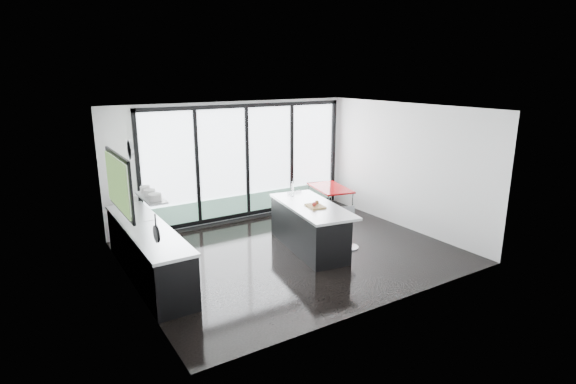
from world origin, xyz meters
TOP-DOWN VIEW (x-y plane):
  - floor at (0.00, 0.00)m, footprint 6.00×5.00m
  - ceiling at (0.00, 0.00)m, footprint 6.00×5.00m
  - wall_back at (0.27, 2.47)m, footprint 6.00×0.09m
  - wall_front at (0.00, -2.50)m, footprint 6.00×0.00m
  - wall_left at (-2.97, 0.27)m, footprint 0.26×5.00m
  - wall_right at (3.00, 0.00)m, footprint 0.00×5.00m
  - counter_cabinets at (-2.67, 0.40)m, footprint 0.69×3.24m
  - island at (0.40, 0.01)m, footprint 1.26×2.33m
  - bar_stool_near at (1.10, -0.41)m, footprint 0.51×0.51m
  - bar_stool_far at (0.67, 0.78)m, footprint 0.47×0.47m
  - red_table at (2.16, 1.61)m, footprint 0.99×1.42m

SIDE VIEW (x-z plane):
  - floor at x=0.00m, z-range 0.00..0.00m
  - bar_stool_near at x=1.10m, z-range 0.00..0.64m
  - red_table at x=2.16m, z-range 0.00..0.69m
  - bar_stool_far at x=0.67m, z-range 0.00..0.74m
  - island at x=0.40m, z-range -0.13..1.05m
  - counter_cabinets at x=-2.67m, z-range -0.22..1.14m
  - wall_back at x=0.27m, z-range -0.13..2.67m
  - wall_front at x=0.00m, z-range 0.00..2.80m
  - wall_right at x=3.00m, z-range 0.00..2.80m
  - wall_left at x=-2.97m, z-range 0.16..2.96m
  - ceiling at x=0.00m, z-range 2.80..2.80m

